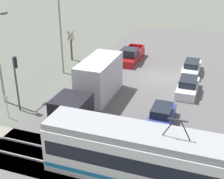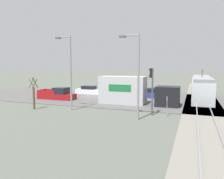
% 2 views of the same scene
% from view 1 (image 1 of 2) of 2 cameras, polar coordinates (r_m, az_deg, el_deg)
% --- Properties ---
extents(ground_plane, '(320.00, 320.00, 0.00)m').
position_cam_1_polar(ground_plane, '(33.94, 8.79, 2.07)').
color(ground_plane, '#565B51').
extents(road_surface, '(17.26, 44.83, 0.08)m').
position_cam_1_polar(road_surface, '(33.93, 8.80, 2.13)').
color(road_surface, '#565454').
rests_on(road_surface, ground).
extents(rail_bed, '(68.73, 4.40, 0.22)m').
position_cam_1_polar(rail_bed, '(20.29, -0.77, -14.58)').
color(rail_bed, gray).
rests_on(rail_bed, ground).
extents(light_rail_tram, '(15.52, 2.73, 4.45)m').
position_cam_1_polar(light_rail_tram, '(18.55, 11.18, -13.02)').
color(light_rail_tram, silver).
rests_on(light_rail_tram, ground).
extents(box_truck, '(2.61, 10.20, 3.57)m').
position_cam_1_polar(box_truck, '(27.63, -3.41, 0.82)').
color(box_truck, black).
rests_on(box_truck, ground).
extents(pickup_truck, '(1.99, 5.74, 1.77)m').
position_cam_1_polar(pickup_truck, '(38.25, 3.47, 6.14)').
color(pickup_truck, maroon).
rests_on(pickup_truck, ground).
extents(sedan_car_0, '(1.72, 4.66, 1.42)m').
position_cam_1_polar(sedan_car_0, '(35.61, 14.32, 3.83)').
color(sedan_car_0, silver).
rests_on(sedan_car_0, ground).
extents(sedan_car_1, '(1.71, 4.23, 1.52)m').
position_cam_1_polar(sedan_car_1, '(24.94, 9.02, -4.90)').
color(sedan_car_1, navy).
rests_on(sedan_car_1, ground).
extents(sedan_car_2, '(1.79, 4.48, 1.47)m').
position_cam_1_polar(sedan_car_2, '(30.65, 13.69, 0.48)').
color(sedan_car_2, silver).
rests_on(sedan_car_2, ground).
extents(traffic_light_pole, '(0.28, 0.47, 4.78)m').
position_cam_1_polar(traffic_light_pole, '(26.99, -17.14, 2.34)').
color(traffic_light_pole, '#47474C').
rests_on(traffic_light_pole, ground).
extents(street_tree, '(0.90, 0.75, 3.72)m').
position_cam_1_polar(street_tree, '(38.96, -7.45, 7.78)').
color(street_tree, brown).
rests_on(street_tree, ground).
extents(street_lamp_near_crossing, '(0.36, 1.95, 8.33)m').
position_cam_1_polar(street_lamp_near_crossing, '(34.14, -9.23, 10.66)').
color(street_lamp_near_crossing, gray).
rests_on(street_lamp_near_crossing, ground).
extents(no_parking_sign, '(0.32, 0.08, 2.01)m').
position_cam_1_polar(no_parking_sign, '(26.67, -18.67, -2.62)').
color(no_parking_sign, gray).
rests_on(no_parking_sign, ground).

